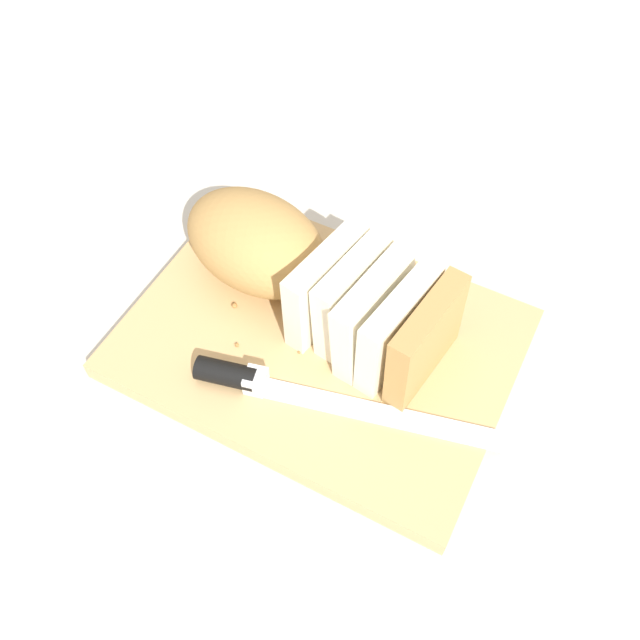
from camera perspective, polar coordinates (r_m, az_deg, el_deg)
The scene contains 8 objects.
ground_plane at distance 0.70m, azimuth 0.00°, elevation -2.42°, with size 3.00×3.00×0.00m, color beige.
cutting_board at distance 0.70m, azimuth 0.00°, elevation -1.94°, with size 0.38×0.28×0.02m, color tan.
bread_loaf at distance 0.68m, azimuth -1.48°, elevation 4.23°, with size 0.31×0.14×0.10m.
bread_knife at distance 0.65m, azimuth -4.24°, elevation -5.44°, with size 0.29×0.10×0.02m.
crumb_near_knife at distance 0.71m, azimuth -7.17°, elevation 1.22°, with size 0.01×0.01×0.01m, color #A8753D.
crumb_near_loaf at distance 0.68m, azimuth -6.97°, elevation -2.09°, with size 0.00×0.00×0.00m, color #A8753D.
crumb_stray_left at distance 0.66m, azimuth 2.83°, elevation -4.15°, with size 0.01×0.01×0.01m, color #A8753D.
crumb_stray_right at distance 0.68m, azimuth -1.76°, elevation -2.71°, with size 0.00×0.00×0.00m, color #A8753D.
Camera 1 is at (0.19, -0.33, 0.59)m, focal length 38.24 mm.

